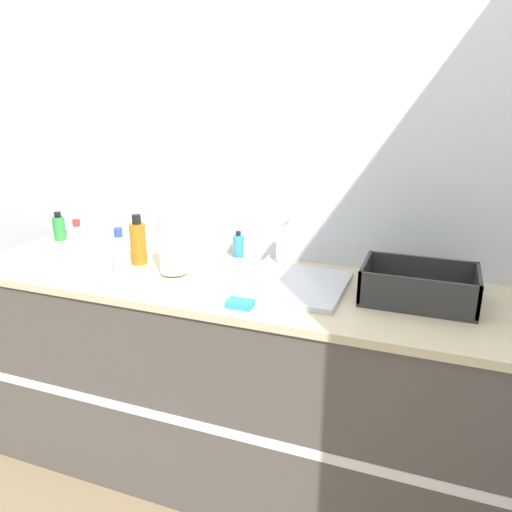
{
  "coord_description": "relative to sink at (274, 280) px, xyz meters",
  "views": [
    {
      "loc": [
        0.66,
        -1.38,
        1.61
      ],
      "look_at": [
        0.04,
        0.28,
        1.03
      ],
      "focal_mm": 35.0,
      "sensor_mm": 36.0,
      "label": 1
    }
  ],
  "objects": [
    {
      "name": "sink",
      "position": [
        0.0,
        0.0,
        0.0
      ],
      "size": [
        0.55,
        0.4,
        0.23
      ],
      "color": "silver",
      "rests_on": "counter_cabinet"
    },
    {
      "name": "bottle_amber",
      "position": [
        -0.62,
        0.03,
        0.08
      ],
      "size": [
        0.07,
        0.07,
        0.21
      ],
      "color": "#B26B19",
      "rests_on": "counter_cabinet"
    },
    {
      "name": "wall_back",
      "position": [
        -0.09,
        0.33,
        0.38
      ],
      "size": [
        4.8,
        0.06,
        2.6
      ],
      "color": "silver",
      "rests_on": "ground_plane"
    },
    {
      "name": "sponge",
      "position": [
        -0.04,
        -0.25,
        -0.0
      ],
      "size": [
        0.09,
        0.06,
        0.02
      ],
      "color": "#3399BF",
      "rests_on": "counter_cabinet"
    },
    {
      "name": "soap_dispenser",
      "position": [
        -0.24,
        0.23,
        0.04
      ],
      "size": [
        0.05,
        0.05,
        0.13
      ],
      "color": "#338CCC",
      "rests_on": "counter_cabinet"
    },
    {
      "name": "bottle_white_spray",
      "position": [
        -0.94,
        0.03,
        0.06
      ],
      "size": [
        0.06,
        0.06,
        0.17
      ],
      "color": "white",
      "rests_on": "counter_cabinet"
    },
    {
      "name": "dish_rack",
      "position": [
        0.53,
        0.02,
        0.03
      ],
      "size": [
        0.39,
        0.26,
        0.13
      ],
      "color": "#2D2D2D",
      "rests_on": "counter_cabinet"
    },
    {
      "name": "paper_towel_roll",
      "position": [
        -0.41,
        -0.04,
        0.11
      ],
      "size": [
        0.11,
        0.11,
        0.25
      ],
      "color": "#4C4C51",
      "rests_on": "counter_cabinet"
    },
    {
      "name": "bottle_clear",
      "position": [
        -0.6,
        -0.12,
        0.07
      ],
      "size": [
        0.06,
        0.06,
        0.2
      ],
      "color": "silver",
      "rests_on": "counter_cabinet"
    },
    {
      "name": "bottle_green",
      "position": [
        -1.2,
        0.2,
        0.05
      ],
      "size": [
        0.06,
        0.06,
        0.14
      ],
      "color": "#2D8C3D",
      "rests_on": "counter_cabinet"
    },
    {
      "name": "counter_cabinet",
      "position": [
        -0.09,
        -0.01,
        -0.47
      ],
      "size": [
        2.43,
        0.65,
        0.91
      ],
      "color": "#514C47",
      "rests_on": "ground_plane"
    }
  ]
}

